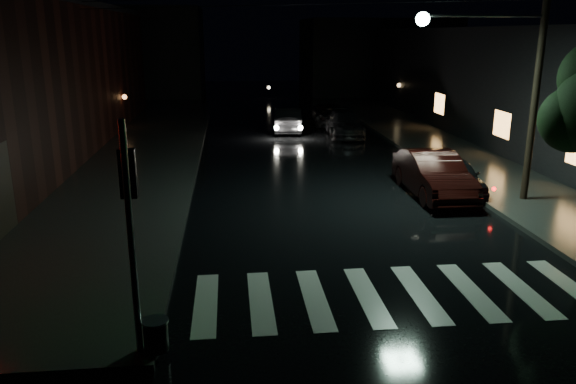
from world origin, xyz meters
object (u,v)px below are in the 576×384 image
object	(u,v)px
parked_car_a	(454,175)
oncoming_car	(288,120)
parked_car_c	(344,124)
parked_car_b	(433,174)
parked_car_d	(330,115)

from	to	relation	value
parked_car_a	oncoming_car	xyz separation A→B (m)	(-4.74, 13.84, 0.09)
parked_car_a	oncoming_car	size ratio (longest dim) A/B	0.85
parked_car_a	oncoming_car	bearing A→B (deg)	112.45
parked_car_c	parked_car_b	bearing A→B (deg)	-81.79
oncoming_car	parked_car_d	bearing A→B (deg)	-139.20
parked_car_d	oncoming_car	size ratio (longest dim) A/B	1.08
parked_car_c	parked_car_d	distance (m)	3.85
parked_car_b	parked_car_c	xyz separation A→B (m)	(-0.70, 12.49, -0.10)
parked_car_a	oncoming_car	distance (m)	14.63
parked_car_d	oncoming_car	distance (m)	3.63
parked_car_b	parked_car_c	distance (m)	12.51
parked_car_b	parked_car_c	bearing A→B (deg)	93.38
parked_car_a	parked_car_c	size ratio (longest dim) A/B	0.79
parked_car_b	oncoming_car	xyz separation A→B (m)	(-3.80, 14.20, -0.07)
parked_car_b	parked_car_c	size ratio (longest dim) A/B	1.01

